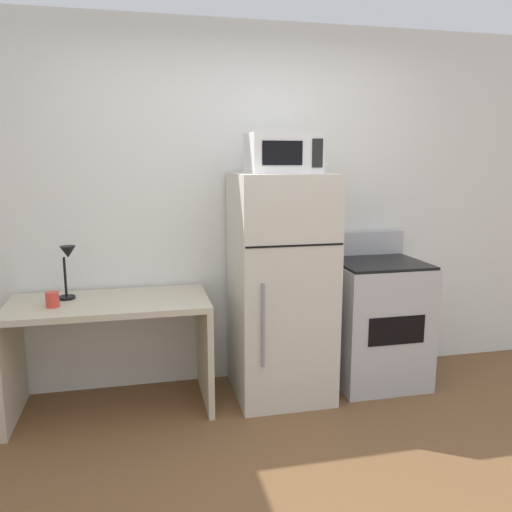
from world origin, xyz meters
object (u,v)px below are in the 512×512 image
Objects in this scene: oven_range at (377,321)px; desk at (111,332)px; coffee_mug at (53,300)px; desk_lamp at (67,263)px; microwave at (283,153)px; refrigerator at (281,287)px.

desk is at bearing -179.39° from oven_range.
desk is at bearing 13.55° from coffee_mug.
microwave is (1.40, -0.12, 0.70)m from desk_lamp.
refrigerator reaches higher than desk_lamp.
desk_lamp is at bearing 176.15° from refrigerator.
desk_lamp is at bearing 161.38° from desk.
coffee_mug is at bearing -115.92° from desk_lamp.
refrigerator is at bearing -3.85° from desk_lamp.
desk_lamp is (-0.25, 0.08, 0.46)m from desk.
microwave is 1.44m from oven_range.
desk_lamp is 3.72× the size of coffee_mug.
oven_range is at bearing -1.70° from desk_lamp.
microwave reaches higher than desk_lamp.
coffee_mug is 1.73m from microwave.
desk is 2.77× the size of microwave.
desk_lamp reaches higher than coffee_mug.
coffee_mug reaches higher than desk.
desk_lamp reaches higher than desk.
coffee_mug is 0.06× the size of refrigerator.
desk is 0.43m from coffee_mug.
refrigerator reaches higher than oven_range.
microwave reaches higher than coffee_mug.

